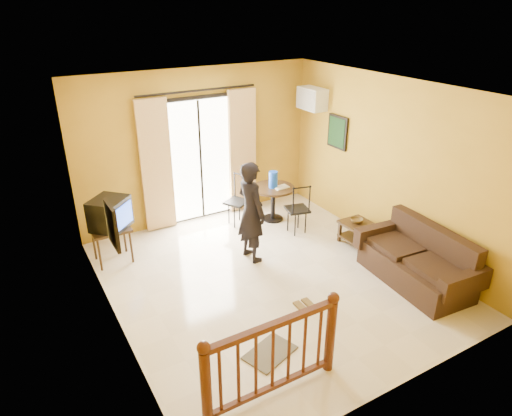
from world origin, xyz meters
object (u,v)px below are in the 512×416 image
television (110,214)px  standing_person (251,212)px  dining_table (273,194)px  sofa (418,262)px  coffee_table (364,234)px

television → standing_person: bearing=-72.0°
dining_table → sofa: sofa is taller
dining_table → standing_person: size_ratio=0.48×
standing_person → sofa: bearing=-140.7°
television → sofa: (3.72, -2.84, -0.51)m
sofa → standing_person: size_ratio=1.12×
television → dining_table: bearing=-44.0°
television → coffee_table: size_ratio=0.82×
dining_table → coffee_table: (0.74, -1.71, -0.26)m
coffee_table → dining_table: bearing=113.4°
television → sofa: size_ratio=0.40×
television → dining_table: size_ratio=0.92×
dining_table → sofa: bearing=-75.4°
standing_person → coffee_table: bearing=-116.1°
coffee_table → sofa: sofa is taller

